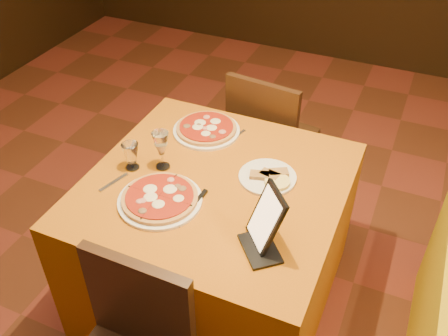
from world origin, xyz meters
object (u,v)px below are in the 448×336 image
at_px(pizza_near, 160,199).
at_px(tablet, 266,218).
at_px(main_table, 216,242).
at_px(pizza_far, 206,129).
at_px(wine_glass, 161,150).
at_px(water_glass, 131,156).
at_px(chair_main_far, 274,138).

bearing_deg(pizza_near, tablet, -4.05).
height_order(main_table, pizza_far, pizza_far).
height_order(wine_glass, water_glass, wine_glass).
distance_m(wine_glass, water_glass, 0.14).
distance_m(main_table, water_glass, 0.59).
bearing_deg(main_table, wine_glass, 179.29).
xyz_separation_m(main_table, tablet, (0.32, -0.24, 0.49)).
bearing_deg(wine_glass, water_glass, -153.89).
bearing_deg(pizza_far, water_glass, -114.81).
bearing_deg(main_table, chair_main_far, 90.00).
distance_m(water_glass, tablet, 0.72).
relative_size(chair_main_far, tablet, 3.73).
height_order(main_table, chair_main_far, chair_main_far).
bearing_deg(pizza_far, tablet, -48.18).
distance_m(main_table, chair_main_far, 0.84).
height_order(pizza_near, water_glass, water_glass).
xyz_separation_m(pizza_far, wine_glass, (-0.06, -0.33, 0.08)).
bearing_deg(chair_main_far, wine_glass, 79.32).
bearing_deg(wine_glass, chair_main_far, 72.49).
bearing_deg(pizza_far, chair_main_far, 67.83).
relative_size(pizza_near, wine_glass, 1.86).
xyz_separation_m(wine_glass, tablet, (0.58, -0.24, 0.03)).
distance_m(main_table, pizza_near, 0.47).
bearing_deg(chair_main_far, pizza_far, 74.66).
distance_m(pizza_far, water_glass, 0.44).
distance_m(main_table, pizza_far, 0.55).
bearing_deg(tablet, pizza_near, -134.84).
xyz_separation_m(main_table, water_glass, (-0.38, -0.06, 0.44)).
bearing_deg(chair_main_far, water_glass, 73.48).
distance_m(chair_main_far, wine_glass, 0.95).
xyz_separation_m(pizza_near, water_glass, (-0.23, 0.15, 0.05)).
relative_size(pizza_near, tablet, 1.44).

